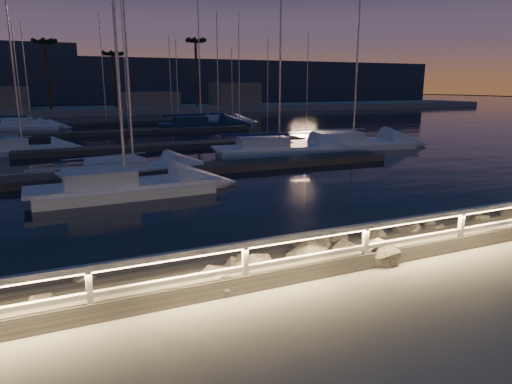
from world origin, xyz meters
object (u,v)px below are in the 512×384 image
(sailboat_b, at_px, (120,186))
(sailboat_k, at_px, (217,121))
(sailboat_c, at_px, (130,170))
(guard_rail, at_px, (430,225))
(sailboat_f, at_px, (20,149))
(sailboat_l, at_px, (199,124))
(sailboat_h, at_px, (350,142))
(sailboat_n, at_px, (30,126))
(sailboat_m, at_px, (21,124))
(sailboat_d, at_px, (276,148))

(sailboat_b, bearing_deg, sailboat_k, 62.66)
(sailboat_b, relative_size, sailboat_c, 1.10)
(sailboat_b, distance_m, sailboat_k, 36.75)
(guard_rail, relative_size, sailboat_f, 3.80)
(guard_rail, height_order, sailboat_l, sailboat_l)
(sailboat_h, bearing_deg, sailboat_n, 142.69)
(guard_rail, distance_m, sailboat_c, 16.83)
(sailboat_k, bearing_deg, sailboat_n, 178.70)
(sailboat_c, height_order, sailboat_m, sailboat_c)
(sailboat_k, xyz_separation_m, sailboat_l, (-3.28, -3.19, 0.04))
(sailboat_d, distance_m, sailboat_h, 6.54)
(sailboat_b, bearing_deg, sailboat_m, 96.79)
(sailboat_b, distance_m, sailboat_m, 38.35)
(guard_rail, bearing_deg, sailboat_m, 102.70)
(guard_rail, bearing_deg, sailboat_k, 77.15)
(sailboat_c, xyz_separation_m, sailboat_d, (10.61, 4.15, 0.04))
(sailboat_d, bearing_deg, sailboat_k, 90.11)
(sailboat_c, height_order, sailboat_d, sailboat_d)
(sailboat_k, distance_m, sailboat_l, 4.58)
(sailboat_c, bearing_deg, sailboat_f, 104.24)
(sailboat_c, xyz_separation_m, sailboat_n, (-5.62, 31.18, -0.01))
(sailboat_l, bearing_deg, sailboat_c, -115.67)
(sailboat_c, distance_m, sailboat_l, 28.27)
(guard_rail, relative_size, sailboat_h, 2.70)
(guard_rail, relative_size, sailboat_l, 2.69)
(sailboat_m, bearing_deg, sailboat_f, -69.78)
(sailboat_n, bearing_deg, guard_rail, -63.66)
(sailboat_h, xyz_separation_m, sailboat_l, (-5.44, 21.17, 0.00))
(sailboat_f, relative_size, sailboat_m, 1.04)
(sailboat_d, xyz_separation_m, sailboat_l, (1.09, 21.58, 0.01))
(sailboat_b, xyz_separation_m, sailboat_f, (-4.62, 15.43, -0.05))
(sailboat_d, relative_size, sailboat_n, 1.42)
(guard_rail, bearing_deg, sailboat_n, 102.31)
(sailboat_h, height_order, sailboat_l, sailboat_l)
(sailboat_h, xyz_separation_m, sailboat_n, (-22.76, 26.62, -0.07))
(guard_rail, xyz_separation_m, sailboat_c, (-4.70, 16.13, -0.97))
(sailboat_f, bearing_deg, sailboat_c, -62.63)
(sailboat_c, relative_size, sailboat_m, 1.12)
(guard_rail, height_order, sailboat_b, sailboat_b)
(sailboat_b, relative_size, sailboat_h, 0.84)
(guard_rail, distance_m, sailboat_m, 51.22)
(sailboat_c, distance_m, sailboat_m, 34.45)
(sailboat_b, height_order, sailboat_f, sailboat_b)
(sailboat_d, distance_m, sailboat_m, 34.28)
(guard_rail, relative_size, sailboat_m, 3.94)
(sailboat_k, bearing_deg, sailboat_b, -110.95)
(sailboat_l, relative_size, sailboat_n, 1.48)
(guard_rail, bearing_deg, sailboat_h, 59.00)
(guard_rail, bearing_deg, sailboat_l, 80.51)
(sailboat_b, xyz_separation_m, sailboat_n, (-4.55, 35.32, -0.06))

